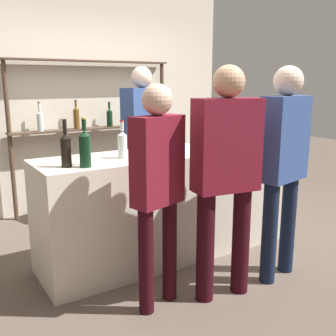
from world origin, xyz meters
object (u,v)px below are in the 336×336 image
Objects in this scene: customer_right at (284,157)px; customer_left at (158,179)px; ice_bucket at (161,139)px; server_behind_counter at (142,132)px; counter_bottle_1 at (122,144)px; wine_glass at (82,149)px; customer_center at (226,167)px; cork_jar at (252,138)px; counter_bottle_2 at (85,148)px; counter_bottle_0 at (66,149)px.

customer_right is 1.08× the size of customer_left.
server_behind_counter reaches higher than ice_bucket.
counter_bottle_1 is 0.48m from ice_bucket.
wine_glass is at bearing -169.38° from counter_bottle_1.
wine_glass is 0.10× the size of customer_center.
customer_left is at bearing 70.98° from customer_right.
server_behind_counter is at bearing -40.85° from customer_left.
wine_glass is at bearing -64.05° from server_behind_counter.
cork_jar is at bearing -10.92° from ice_bucket.
customer_right reaches higher than customer_left.
customer_left is (0.31, -0.61, -0.15)m from wine_glass.
wine_glass is at bearing -166.50° from ice_bucket.
cork_jar is 0.09× the size of customer_left.
customer_center is at bearing -38.67° from counter_bottle_2.
ice_bucket reaches higher than cork_jar.
customer_left is at bearing -57.26° from counter_bottle_2.
counter_bottle_0 reaches higher than counter_bottle_1.
counter_bottle_2 is 0.23× the size of customer_left.
counter_bottle_1 is 1.42× the size of ice_bucket.
customer_center reaches higher than wine_glass.
counter_bottle_0 reaches higher than wine_glass.
customer_left is at bearing -62.84° from wine_glass.
counter_bottle_1 is 2.32× the size of cork_jar.
counter_bottle_2 is 1.54m from customer_right.
counter_bottle_0 is 0.21× the size of customer_right.
server_behind_counter is (0.73, 0.99, -0.07)m from counter_bottle_1.
customer_center is 0.58m from customer_right.
cork_jar is (1.81, 0.12, -0.08)m from counter_bottle_2.
cork_jar is at bearing 0.49° from wine_glass.
counter_bottle_0 is 1.13× the size of counter_bottle_1.
counter_bottle_1 reaches higher than wine_glass.
customer_right reaches higher than counter_bottle_1.
counter_bottle_2 reaches higher than wine_glass.
customer_right is (-0.42, -0.78, -0.03)m from cork_jar.
customer_center is (0.80, -0.75, -0.10)m from wine_glass.
counter_bottle_2 is at bearing -176.24° from cork_jar.
customer_left is (0.44, -0.59, -0.17)m from counter_bottle_0.
customer_right reaches higher than cork_jar.
counter_bottle_2 reaches higher than ice_bucket.
server_behind_counter reaches higher than customer_right.
cork_jar is 1.26m from customer_center.
ice_bucket is 0.97m from customer_left.
ice_bucket is (0.85, 0.30, -0.03)m from counter_bottle_2.
counter_bottle_2 is 2.70× the size of cork_jar.
cork_jar is 0.08× the size of customer_center.
ice_bucket is 0.98m from cork_jar.
cork_jar is (1.80, 0.02, -0.06)m from wine_glass.
counter_bottle_2 is 1.62m from server_behind_counter.
customer_right reaches higher than counter_bottle_2.
customer_center is (0.92, -0.73, -0.11)m from counter_bottle_0.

